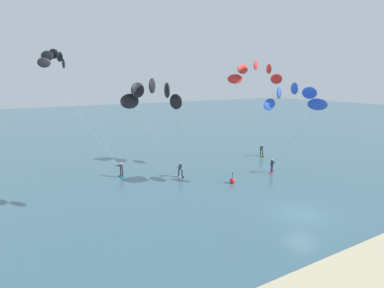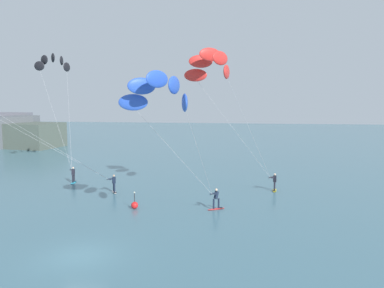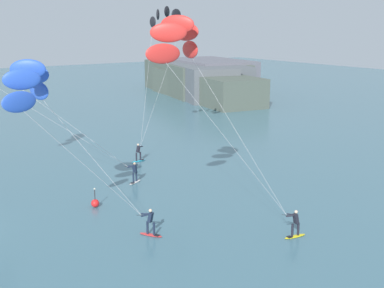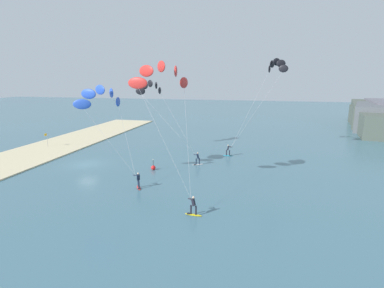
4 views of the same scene
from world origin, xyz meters
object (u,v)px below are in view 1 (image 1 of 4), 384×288
Objects in this scene: kitesurfer_nearshore at (293,100)px; kitesurfer_far_out at (57,64)px; marker_buoy at (232,181)px; kitesurfer_mid_water at (256,76)px; kitesurfer_downwind at (154,99)px.

kitesurfer_far_out is at bearing 132.14° from kitesurfer_nearshore.
marker_buoy is (-3.24, 4.68, -8.56)m from kitesurfer_nearshore.
kitesurfer_downwind is at bearing -156.34° from kitesurfer_mid_water.
kitesurfer_mid_water is 18.16m from kitesurfer_downwind.
kitesurfer_far_out reaches higher than kitesurfer_mid_water.
kitesurfer_downwind is 8.57× the size of marker_buoy.
kitesurfer_mid_water reaches higher than kitesurfer_downwind.
marker_buoy is (10.71, 3.88, -9.02)m from kitesurfer_downwind.
kitesurfer_mid_water is at bearing 30.03° from marker_buoy.
kitesurfer_mid_water is 9.32× the size of marker_buoy.
kitesurfer_far_out is 23.24m from marker_buoy.
kitesurfer_far_out reaches higher than marker_buoy.
kitesurfer_downwind is (-13.95, 0.80, 0.46)m from kitesurfer_nearshore.
kitesurfer_nearshore is 13.98m from kitesurfer_downwind.
kitesurfer_nearshore is at bearing -3.29° from kitesurfer_downwind.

